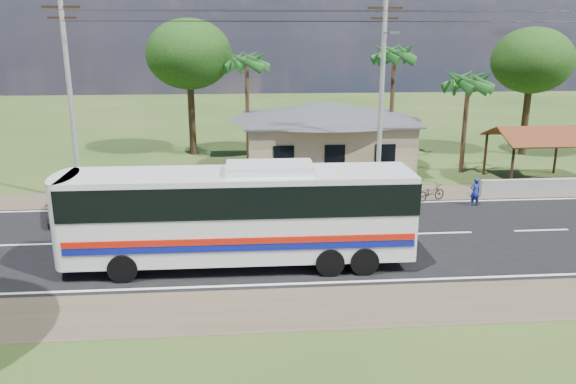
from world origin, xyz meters
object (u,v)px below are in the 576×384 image
object	(u,v)px
waiting_shed	(538,136)
person	(475,192)
coach_bus	(242,208)
motorcycle	(431,193)
small_car	(64,205)

from	to	relation	value
waiting_shed	person	xyz separation A→B (m)	(-5.55, -4.61, -1.98)
coach_bus	motorcycle	bearing A→B (deg)	38.26
motorcycle	person	bearing A→B (deg)	-141.19
motorcycle	person	size ratio (longest dim) A/B	1.18
waiting_shed	motorcycle	distance (m)	8.60
waiting_shed	small_car	world-z (taller)	waiting_shed
coach_bus	motorcycle	world-z (taller)	coach_bus
coach_bus	person	world-z (taller)	coach_bus
person	small_car	distance (m)	20.38
small_car	person	bearing A→B (deg)	-15.85
motorcycle	person	xyz separation A→B (m)	(1.95, -1.06, 0.28)
person	small_car	world-z (taller)	person
motorcycle	person	world-z (taller)	person
coach_bus	small_car	world-z (taller)	coach_bus
coach_bus	small_car	distance (m)	10.71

